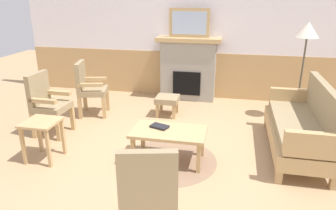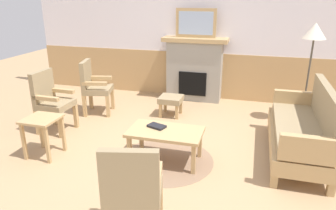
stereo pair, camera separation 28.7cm
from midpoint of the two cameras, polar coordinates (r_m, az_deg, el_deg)
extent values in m
plane|color=tan|center=(4.56, -2.74, -8.00)|extent=(14.00, 14.00, 0.00)
cube|color=white|center=(6.63, 2.88, 13.02)|extent=(7.20, 0.12, 2.70)
cube|color=tan|center=(6.72, 2.66, 5.53)|extent=(7.20, 0.02, 0.95)
cube|color=gray|center=(6.52, 2.41, 6.21)|extent=(1.10, 0.36, 1.20)
cube|color=black|center=(6.39, 2.09, 3.90)|extent=(0.56, 0.02, 0.48)
cube|color=tan|center=(6.40, 2.49, 11.79)|extent=(1.30, 0.44, 0.08)
cube|color=tan|center=(6.36, 2.54, 14.65)|extent=(0.80, 0.03, 0.56)
cube|color=#9EB2D1|center=(6.35, 2.51, 14.63)|extent=(0.68, 0.01, 0.44)
cube|color=tan|center=(5.46, 16.06, -3.04)|extent=(0.08, 0.08, 0.16)
cube|color=tan|center=(3.96, 17.43, -12.30)|extent=(0.08, 0.08, 0.16)
cube|color=tan|center=(5.54, 22.25, -3.43)|extent=(0.08, 0.08, 0.16)
cube|color=tan|center=(4.08, 26.03, -12.55)|extent=(0.08, 0.08, 0.16)
cube|color=tan|center=(4.66, 20.52, -5.15)|extent=(0.70, 1.80, 0.20)
cube|color=#937F5B|center=(4.60, 20.76, -3.33)|extent=(0.60, 1.70, 0.12)
cube|color=#937F5B|center=(4.55, 24.94, 0.04)|extent=(0.10, 1.70, 0.50)
cube|color=tan|center=(5.35, 19.70, 1.25)|extent=(0.60, 0.10, 0.30)
cube|color=tan|center=(3.79, 22.67, -6.73)|extent=(0.60, 0.10, 0.30)
cube|color=tan|center=(4.11, -8.34, -8.38)|extent=(0.05, 0.05, 0.40)
cube|color=tan|center=(3.92, 3.45, -9.66)|extent=(0.05, 0.05, 0.40)
cube|color=tan|center=(4.48, -6.42, -5.81)|extent=(0.05, 0.05, 0.40)
cube|color=tan|center=(4.31, 4.35, -6.84)|extent=(0.05, 0.05, 0.40)
cube|color=tan|center=(4.08, -1.87, -4.89)|extent=(0.96, 0.56, 0.04)
cylinder|color=#896B51|center=(4.28, -1.81, -9.98)|extent=(1.28, 1.28, 0.01)
cube|color=black|center=(4.16, -3.54, -3.93)|extent=(0.27, 0.21, 0.03)
cube|color=tan|center=(5.62, -3.41, -1.07)|extent=(0.05, 0.05, 0.26)
cube|color=tan|center=(5.55, -0.42, -1.30)|extent=(0.05, 0.05, 0.26)
cube|color=tan|center=(5.89, -2.64, -0.06)|extent=(0.05, 0.05, 0.26)
cube|color=tan|center=(5.82, 0.21, -0.26)|extent=(0.05, 0.05, 0.26)
cube|color=#937F5B|center=(5.66, -1.58, 1.05)|extent=(0.40, 0.40, 0.10)
cube|color=tan|center=(6.08, -12.25, 0.86)|extent=(0.07, 0.07, 0.40)
cube|color=tan|center=(5.70, -12.96, -0.51)|extent=(0.07, 0.07, 0.40)
cube|color=tan|center=(6.17, -16.09, 0.80)|extent=(0.07, 0.07, 0.40)
cube|color=tan|center=(5.79, -17.04, -0.55)|extent=(0.07, 0.07, 0.40)
cube|color=#937F5B|center=(5.86, -14.79, 2.48)|extent=(0.58, 0.58, 0.10)
cube|color=#937F5B|center=(5.83, -16.96, 5.16)|extent=(0.19, 0.49, 0.48)
cube|color=tan|center=(6.00, -14.52, 4.61)|extent=(0.44, 0.17, 0.06)
cube|color=tan|center=(5.62, -15.38, 3.51)|extent=(0.44, 0.17, 0.06)
cube|color=tan|center=(5.36, -18.38, -2.32)|extent=(0.06, 0.06, 0.40)
cube|color=tan|center=(5.04, -20.82, -4.03)|extent=(0.06, 0.06, 0.40)
cube|color=tan|center=(5.59, -22.06, -1.88)|extent=(0.06, 0.06, 0.40)
cube|color=tan|center=(5.28, -24.61, -3.49)|extent=(0.06, 0.06, 0.40)
cube|color=#937F5B|center=(5.23, -21.81, -0.37)|extent=(0.49, 0.49, 0.10)
cube|color=#937F5B|center=(5.26, -24.00, 2.78)|extent=(0.09, 0.48, 0.48)
cube|color=tan|center=(5.34, -20.81, 2.08)|extent=(0.44, 0.08, 0.06)
cube|color=tan|center=(5.02, -23.36, 0.67)|extent=(0.44, 0.08, 0.06)
cube|color=tan|center=(3.22, -9.81, -17.17)|extent=(0.07, 0.07, 0.40)
cube|color=tan|center=(3.19, -1.98, -17.27)|extent=(0.07, 0.07, 0.40)
cube|color=#937F5B|center=(2.89, -6.40, -15.79)|extent=(0.58, 0.58, 0.10)
cube|color=#937F5B|center=(2.56, -7.00, -13.10)|extent=(0.49, 0.19, 0.48)
cube|color=tan|center=(2.82, -10.80, -12.87)|extent=(0.17, 0.44, 0.06)
cube|color=tan|center=(2.78, -2.21, -12.96)|extent=(0.17, 0.44, 0.06)
cube|color=tan|center=(4.79, -23.88, -4.92)|extent=(0.04, 0.04, 0.52)
cube|color=tan|center=(4.60, -20.20, -5.45)|extent=(0.04, 0.04, 0.52)
cube|color=tan|center=(4.54, -26.45, -6.71)|extent=(0.04, 0.04, 0.52)
cube|color=tan|center=(4.33, -22.66, -7.37)|extent=(0.04, 0.04, 0.52)
cube|color=tan|center=(4.46, -23.77, -2.89)|extent=(0.44, 0.44, 0.03)
cylinder|color=#332D28|center=(5.98, 20.78, -2.24)|extent=(0.24, 0.24, 0.03)
cylinder|color=#4C473D|center=(5.77, 21.63, 4.37)|extent=(0.03, 0.03, 1.40)
cone|color=silver|center=(5.63, 22.70, 12.48)|extent=(0.36, 0.36, 0.25)
camera|label=1|loc=(0.14, -91.77, -0.63)|focal=33.62mm
camera|label=2|loc=(0.14, 88.23, 0.63)|focal=33.62mm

